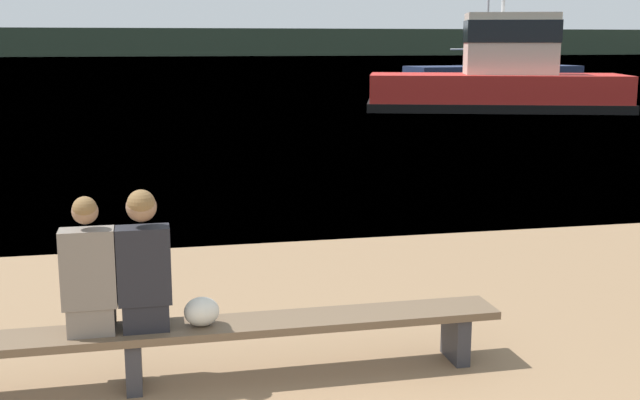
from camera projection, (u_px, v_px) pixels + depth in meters
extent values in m
plane|color=teal|center=(144.00, 59.00, 125.48)|extent=(240.00, 240.00, 0.00)
cube|color=#2D3D2D|center=(143.00, 42.00, 151.00)|extent=(600.00, 12.00, 5.09)
cube|color=brown|center=(132.00, 334.00, 6.17)|extent=(5.92, 0.45, 0.06)
cube|color=#2D2D33|center=(456.00, 336.00, 6.78)|extent=(0.12, 0.38, 0.41)
cube|color=#2D2D33|center=(134.00, 363.00, 6.22)|extent=(0.12, 0.38, 0.41)
cube|color=#70665B|center=(92.00, 316.00, 6.16)|extent=(0.35, 0.40, 0.22)
cube|color=#70665B|center=(88.00, 268.00, 5.99)|extent=(0.40, 0.22, 0.60)
sphere|color=#846047|center=(85.00, 211.00, 5.90)|extent=(0.19, 0.19, 0.19)
sphere|color=brown|center=(85.00, 208.00, 5.88)|extent=(0.18, 0.18, 0.18)
cube|color=black|center=(146.00, 312.00, 6.25)|extent=(0.35, 0.40, 0.22)
cube|color=black|center=(144.00, 265.00, 6.07)|extent=(0.40, 0.22, 0.60)
sphere|color=#846047|center=(141.00, 207.00, 5.98)|extent=(0.23, 0.23, 0.23)
sphere|color=brown|center=(141.00, 204.00, 5.96)|extent=(0.21, 0.21, 0.21)
ellipsoid|color=beige|center=(202.00, 312.00, 6.24)|extent=(0.27, 0.23, 0.23)
cube|color=red|center=(496.00, 92.00, 31.43)|extent=(10.36, 6.18, 1.40)
cube|color=black|center=(495.00, 106.00, 31.53)|extent=(10.59, 6.37, 0.34)
cube|color=beige|center=(511.00, 44.00, 31.02)|extent=(3.88, 2.97, 2.34)
cube|color=black|center=(511.00, 31.00, 30.93)|extent=(3.97, 3.06, 0.84)
cube|color=#1E2847|center=(493.00, 78.00, 43.79)|extent=(9.78, 3.64, 1.36)
cylinder|color=#B7B7BC|center=(488.00, 12.00, 42.97)|extent=(0.12, 0.12, 5.70)
cylinder|color=#B7B7BC|center=(486.00, 49.00, 43.35)|extent=(4.30, 0.46, 0.08)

